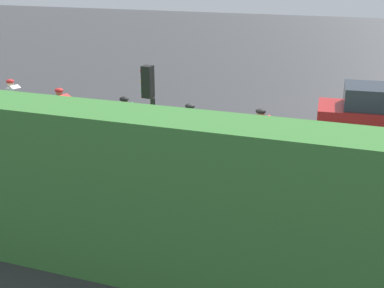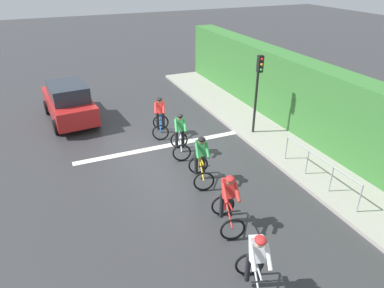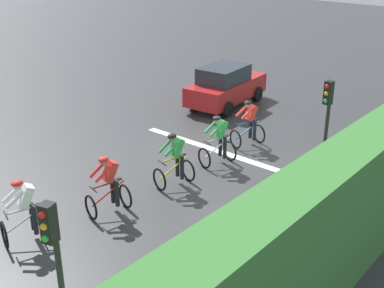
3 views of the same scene
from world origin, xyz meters
name	(u,v)px [view 2 (image 2 of 3)]	position (x,y,z in m)	size (l,w,h in m)	color
ground_plane	(167,149)	(0.00, 0.00, 0.00)	(80.00, 80.00, 0.00)	#333335
sidewalk_kerb	(295,148)	(-4.54, 2.00, 0.06)	(2.80, 22.05, 0.12)	#9E998E
stone_wall_low	(314,138)	(-5.44, 2.00, 0.32)	(0.44, 22.05, 0.64)	gray
hedge_wall	(326,109)	(-5.74, 2.00, 1.49)	(1.10, 22.05, 2.99)	#387533
road_marking_stop_line	(164,146)	(0.00, -0.25, 0.00)	(7.00, 0.30, 0.01)	silver
cyclist_lead	(256,266)	(0.48, 7.02, 0.80)	(0.99, 1.24, 1.66)	black
cyclist_second	(228,202)	(-0.03, 4.86, 0.80)	(0.91, 1.21, 1.66)	black
cyclist_mid	(201,160)	(-0.29, 2.56, 0.80)	(0.92, 1.21, 1.66)	black
cyclist_fourth	(180,135)	(-0.36, 0.56, 0.80)	(0.95, 1.23, 1.66)	black
cyclist_trailing	(160,117)	(-0.23, -1.34, 0.80)	(1.00, 1.24, 1.66)	black
car_red	(69,102)	(3.05, -4.38, 0.87)	(2.17, 4.24, 1.76)	#B21E1E
traffic_light_near_crossing	(258,84)	(-3.76, 0.26, 2.22)	(0.22, 0.31, 3.34)	black
pedestrian_railing_kerbside	(320,164)	(-3.64, 4.26, 0.78)	(0.07, 3.35, 1.03)	#999EA3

